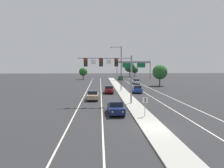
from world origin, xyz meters
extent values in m
plane|color=#28282B|center=(0.00, 0.00, 0.00)|extent=(260.00, 260.00, 0.00)
cube|color=#9E9B93|center=(0.00, 18.00, 0.07)|extent=(2.40, 110.00, 0.15)
cube|color=silver|center=(-4.70, 25.00, 0.00)|extent=(0.14, 100.00, 0.01)
cube|color=silver|center=(4.70, 25.00, 0.00)|extent=(0.14, 100.00, 0.01)
cube|color=silver|center=(-8.00, 25.00, 0.00)|extent=(0.14, 100.00, 0.01)
cube|color=silver|center=(8.00, 25.00, 0.00)|extent=(0.14, 100.00, 0.01)
cylinder|color=gray|center=(-0.22, 11.90, 3.75)|extent=(0.24, 0.24, 7.20)
cylinder|color=gray|center=(-4.18, 11.90, 6.95)|extent=(7.93, 0.16, 0.16)
cube|color=black|center=(-2.48, 11.94, 6.30)|extent=(0.56, 0.06, 1.20)
cube|color=#38330F|center=(-2.48, 11.90, 6.30)|extent=(0.32, 0.32, 1.00)
sphere|color=red|center=(-2.48, 11.73, 6.62)|extent=(0.22, 0.22, 0.22)
sphere|color=#282828|center=(-2.48, 11.73, 6.30)|extent=(0.22, 0.22, 0.22)
sphere|color=#282828|center=(-2.48, 11.73, 5.98)|extent=(0.22, 0.22, 0.22)
cube|color=black|center=(-4.75, 11.94, 6.30)|extent=(0.56, 0.06, 1.20)
cube|color=#38330F|center=(-4.75, 11.90, 6.30)|extent=(0.32, 0.32, 1.00)
sphere|color=red|center=(-4.75, 11.73, 6.62)|extent=(0.22, 0.22, 0.22)
sphere|color=#282828|center=(-4.75, 11.73, 6.30)|extent=(0.22, 0.22, 0.22)
sphere|color=#282828|center=(-4.75, 11.73, 5.98)|extent=(0.22, 0.22, 0.22)
cube|color=black|center=(-7.02, 11.94, 6.30)|extent=(0.56, 0.06, 1.20)
cube|color=#38330F|center=(-7.02, 11.90, 6.30)|extent=(0.32, 0.32, 1.00)
sphere|color=red|center=(-7.02, 11.73, 6.62)|extent=(0.22, 0.22, 0.22)
sphere|color=#282828|center=(-7.02, 11.73, 6.30)|extent=(0.22, 0.22, 0.22)
sphere|color=#282828|center=(-7.02, 11.73, 5.98)|extent=(0.22, 0.22, 0.22)
cube|color=white|center=(-3.62, 11.88, 6.40)|extent=(0.70, 0.04, 0.70)
cube|color=white|center=(-5.88, 11.88, 6.40)|extent=(0.70, 0.04, 0.70)
cylinder|color=gray|center=(0.11, 4.11, 1.25)|extent=(0.08, 0.08, 2.20)
cube|color=white|center=(0.11, 4.08, 2.00)|extent=(0.60, 0.03, 0.60)
cube|color=black|center=(0.11, 4.06, 2.00)|extent=(0.12, 0.01, 0.44)
cylinder|color=#4C4C51|center=(-0.11, 27.25, 5.15)|extent=(0.20, 0.20, 10.00)
cylinder|color=#4C4C51|center=(-1.21, 27.25, 9.95)|extent=(2.20, 0.12, 0.12)
cube|color=#B7B7B2|center=(-2.31, 27.25, 9.80)|extent=(0.56, 0.28, 0.20)
cube|color=#141E4C|center=(-3.03, 6.11, 0.67)|extent=(1.88, 4.43, 0.70)
cube|color=black|center=(-3.03, 6.33, 1.30)|extent=(1.63, 2.41, 0.56)
sphere|color=#EAE5C6|center=(-2.41, 3.94, 0.72)|extent=(0.18, 0.18, 0.18)
sphere|color=#EAE5C6|center=(-3.56, 3.92, 0.72)|extent=(0.18, 0.18, 0.18)
cylinder|color=black|center=(-2.20, 4.63, 0.32)|extent=(0.23, 0.64, 0.64)
cylinder|color=black|center=(-3.80, 4.60, 0.32)|extent=(0.23, 0.64, 0.64)
cylinder|color=black|center=(-2.26, 7.63, 0.32)|extent=(0.23, 0.64, 0.64)
cylinder|color=black|center=(-3.86, 7.60, 0.32)|extent=(0.23, 0.64, 0.64)
cube|color=tan|center=(-6.14, 16.11, 0.67)|extent=(1.90, 4.44, 0.70)
cube|color=black|center=(-6.13, 16.33, 1.30)|extent=(1.64, 2.41, 0.56)
sphere|color=#EAE5C6|center=(-5.61, 13.92, 0.72)|extent=(0.18, 0.18, 0.18)
sphere|color=#EAE5C6|center=(-6.77, 13.95, 0.72)|extent=(0.18, 0.18, 0.18)
cylinder|color=black|center=(-5.37, 14.60, 0.32)|extent=(0.23, 0.64, 0.64)
cylinder|color=black|center=(-6.97, 14.63, 0.32)|extent=(0.23, 0.64, 0.64)
cylinder|color=black|center=(-5.30, 17.59, 0.32)|extent=(0.23, 0.64, 0.64)
cylinder|color=black|center=(-6.90, 17.63, 0.32)|extent=(0.23, 0.64, 0.64)
cube|color=#5B0F14|center=(-3.02, 24.17, 0.67)|extent=(1.90, 4.44, 0.70)
cube|color=black|center=(-3.02, 24.39, 1.30)|extent=(1.64, 2.41, 0.56)
sphere|color=#EAE5C6|center=(-2.50, 21.97, 0.72)|extent=(0.18, 0.18, 0.18)
sphere|color=#EAE5C6|center=(-3.65, 22.00, 0.72)|extent=(0.18, 0.18, 0.18)
cylinder|color=black|center=(-2.26, 22.65, 0.32)|extent=(0.23, 0.64, 0.64)
cylinder|color=black|center=(-3.86, 22.68, 0.32)|extent=(0.23, 0.64, 0.64)
cylinder|color=black|center=(-2.19, 25.65, 0.32)|extent=(0.23, 0.64, 0.64)
cylinder|color=black|center=(-3.79, 25.68, 0.32)|extent=(0.23, 0.64, 0.64)
cube|color=navy|center=(2.96, 24.47, 0.67)|extent=(1.89, 4.44, 0.70)
cube|color=black|center=(2.96, 24.25, 1.30)|extent=(1.63, 2.41, 0.56)
sphere|color=#EAE5C6|center=(2.43, 26.67, 0.72)|extent=(0.18, 0.18, 0.18)
sphere|color=#EAE5C6|center=(3.58, 26.64, 0.72)|extent=(0.18, 0.18, 0.18)
cylinder|color=black|center=(2.19, 25.99, 0.32)|extent=(0.23, 0.64, 0.64)
cylinder|color=black|center=(3.79, 25.96, 0.32)|extent=(0.23, 0.64, 0.64)
cylinder|color=black|center=(2.13, 22.99, 0.32)|extent=(0.23, 0.64, 0.64)
cylinder|color=black|center=(3.73, 22.96, 0.32)|extent=(0.23, 0.64, 0.64)
cube|color=silver|center=(6.54, 44.37, 0.67)|extent=(1.81, 4.41, 0.70)
cube|color=black|center=(6.54, 44.15, 1.30)|extent=(1.59, 2.38, 0.56)
sphere|color=#EAE5C6|center=(5.96, 46.55, 0.72)|extent=(0.18, 0.18, 0.18)
sphere|color=#EAE5C6|center=(7.11, 46.55, 0.72)|extent=(0.18, 0.18, 0.18)
cylinder|color=black|center=(5.74, 45.87, 0.32)|extent=(0.22, 0.64, 0.64)
cylinder|color=black|center=(7.34, 45.87, 0.32)|extent=(0.22, 0.64, 0.64)
cylinder|color=black|center=(5.75, 42.87, 0.32)|extent=(0.22, 0.64, 0.64)
cylinder|color=black|center=(7.35, 42.87, 0.32)|extent=(0.22, 0.64, 0.64)
cube|color=#195633|center=(3.39, 62.20, 0.67)|extent=(1.92, 4.45, 0.70)
cube|color=black|center=(3.38, 61.98, 1.30)|extent=(1.65, 2.42, 0.56)
sphere|color=#EAE5C6|center=(2.87, 64.39, 0.72)|extent=(0.18, 0.18, 0.18)
sphere|color=#EAE5C6|center=(4.02, 64.36, 0.72)|extent=(0.18, 0.18, 0.18)
cylinder|color=black|center=(2.63, 63.72, 0.32)|extent=(0.24, 0.65, 0.64)
cylinder|color=black|center=(4.23, 63.68, 0.32)|extent=(0.24, 0.65, 0.64)
cylinder|color=black|center=(2.55, 60.72, 0.32)|extent=(0.24, 0.65, 0.64)
cylinder|color=black|center=(4.15, 60.68, 0.32)|extent=(0.24, 0.65, 0.64)
cylinder|color=gray|center=(1.70, 58.86, 3.75)|extent=(0.28, 0.28, 7.50)
cylinder|color=gray|center=(14.70, 58.86, 3.75)|extent=(0.28, 0.28, 7.50)
cube|color=gray|center=(8.20, 58.86, 7.10)|extent=(13.00, 0.36, 0.70)
cube|color=#0F6033|center=(5.34, 58.66, 5.90)|extent=(3.20, 0.08, 1.70)
cube|color=#0F6033|center=(11.06, 58.66, 5.90)|extent=(3.20, 0.08, 1.70)
cylinder|color=#4C3823|center=(13.80, 88.15, 0.99)|extent=(0.36, 0.36, 1.97)
sphere|color=#1E4C28|center=(13.80, 88.15, 3.42)|extent=(3.61, 3.61, 3.61)
cylinder|color=#4C3823|center=(12.23, 38.22, 1.15)|extent=(0.36, 0.36, 2.30)
sphere|color=#235623|center=(12.23, 38.22, 3.98)|extent=(4.20, 4.20, 4.20)
cylinder|color=#4C3823|center=(10.36, 83.90, 1.47)|extent=(0.36, 0.36, 2.94)
sphere|color=#1E4C28|center=(10.36, 83.90, 5.08)|extent=(5.37, 5.37, 5.37)
cylinder|color=#4C3823|center=(-11.87, 65.38, 0.94)|extent=(0.36, 0.36, 1.88)
sphere|color=#235623|center=(-11.87, 65.38, 3.26)|extent=(3.45, 3.45, 3.45)
camera|label=1|loc=(-4.92, -17.52, 5.87)|focal=31.75mm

